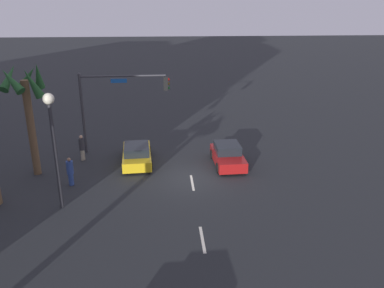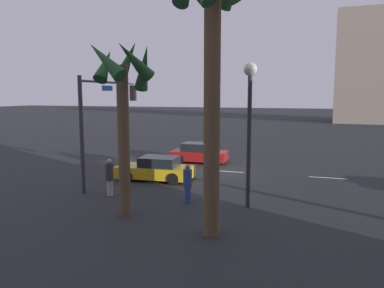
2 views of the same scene
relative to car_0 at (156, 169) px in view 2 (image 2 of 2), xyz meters
name	(u,v)px [view 2 (image 2 of 2)]	position (x,y,z in m)	size (l,w,h in m)	color
ground_plane	(216,171)	(-2.66, -3.48, -0.62)	(220.00, 220.00, 0.00)	#232628
lane_stripe_2	(328,178)	(-9.39, -3.48, -0.61)	(2.14, 0.14, 0.01)	silver
lane_stripe_3	(227,171)	(-3.39, -3.48, -0.61)	(2.14, 0.14, 0.01)	silver
car_0	(156,169)	(0.00, 0.00, 0.00)	(4.40, 2.16, 1.34)	gold
car_2	(199,153)	(-0.71, -6.07, 0.02)	(3.97, 2.02, 1.39)	maroon
traffic_signal	(104,111)	(2.31, 1.56, 3.37)	(0.40, 6.24, 5.75)	#38383D
streetlamp	(250,107)	(-5.83, 3.63, 3.70)	(0.56, 0.56, 6.16)	#2D2D33
pedestrian_0	(188,183)	(-3.12, 3.71, 0.28)	(0.56, 0.56, 1.74)	#2D478C
pedestrian_1	(110,176)	(0.81, 3.76, 0.32)	(0.47, 0.47, 1.80)	#B2A58C
palm_tree_1	(124,89)	(-1.36, 6.21, 4.43)	(2.52, 2.65, 7.05)	brown
palm_tree_3	(211,51)	(-5.11, 7.24, 5.64)	(2.48, 2.50, 9.31)	brown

